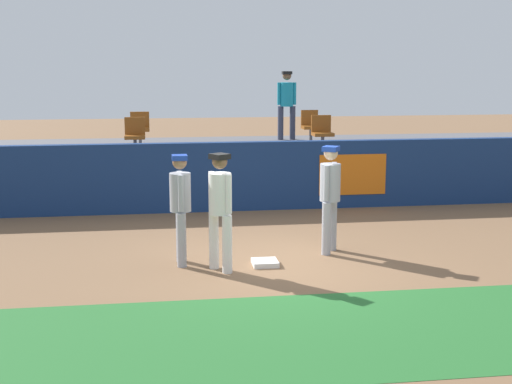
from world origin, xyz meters
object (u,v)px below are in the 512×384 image
(first_base, at_px, (265,263))
(seat_back_left, at_px, (140,126))
(seat_back_right, at_px, (310,124))
(player_fielder_home, at_px, (220,204))
(seat_front_left, at_px, (135,134))
(player_runner_visitor, at_px, (180,202))
(player_coach_visitor, at_px, (330,192))
(seat_front_right, at_px, (322,131))
(spectator_hooded, at_px, (287,100))

(first_base, bearing_deg, seat_back_left, 105.26)
(seat_back_right, bearing_deg, seat_back_left, 180.00)
(player_fielder_home, bearing_deg, seat_front_left, 159.92)
(player_runner_visitor, bearing_deg, player_coach_visitor, 97.43)
(player_fielder_home, bearing_deg, seat_front_right, 119.48)
(player_coach_visitor, xyz_separation_m, seat_back_left, (-3.24, 6.89, 0.51))
(seat_back_left, bearing_deg, player_coach_visitor, -64.80)
(first_base, relative_size, seat_back_right, 0.48)
(spectator_hooded, bearing_deg, seat_back_left, 10.72)
(player_fielder_home, distance_m, seat_back_right, 8.30)
(player_fielder_home, bearing_deg, spectator_hooded, 129.21)
(seat_back_right, bearing_deg, seat_front_right, -93.68)
(spectator_hooded, bearing_deg, seat_front_left, 32.57)
(player_runner_visitor, relative_size, seat_front_right, 2.09)
(seat_front_left, bearing_deg, spectator_hooded, 31.92)
(player_fielder_home, relative_size, player_runner_visitor, 1.04)
(player_fielder_home, distance_m, seat_back_left, 7.81)
(spectator_hooded, bearing_deg, player_fielder_home, 73.38)
(player_fielder_home, xyz_separation_m, player_runner_visitor, (-0.58, 0.43, -0.03))
(player_fielder_home, height_order, seat_back_right, seat_back_right)
(player_fielder_home, distance_m, player_coach_visitor, 2.07)
(player_coach_visitor, bearing_deg, player_runner_visitor, -49.94)
(player_coach_visitor, height_order, seat_back_left, seat_back_left)
(seat_front_right, bearing_deg, player_runner_visitor, -123.32)
(player_runner_visitor, height_order, seat_back_right, seat_back_right)
(player_fielder_home, relative_size, seat_back_left, 2.17)
(player_coach_visitor, relative_size, seat_front_left, 2.15)
(player_fielder_home, xyz_separation_m, seat_back_left, (-1.32, 7.68, 0.51))
(first_base, height_order, seat_back_left, seat_back_left)
(seat_front_right, distance_m, seat_front_left, 4.40)
(spectator_hooded, bearing_deg, first_base, 77.74)
(first_base, xyz_separation_m, seat_back_left, (-2.05, 7.51, 1.52))
(player_runner_visitor, height_order, seat_front_right, seat_front_right)
(player_coach_visitor, distance_m, spectator_hooded, 7.70)
(seat_back_left, distance_m, seat_back_right, 4.44)
(seat_front_right, xyz_separation_m, seat_front_left, (-4.40, -0.00, -0.00))
(player_fielder_home, relative_size, spectator_hooded, 0.99)
(player_fielder_home, height_order, spectator_hooded, spectator_hooded)
(seat_back_right, bearing_deg, seat_front_left, -158.27)
(seat_front_right, xyz_separation_m, seat_back_right, (0.12, 1.80, -0.00))
(seat_front_right, relative_size, seat_back_right, 1.00)
(player_runner_visitor, distance_m, spectator_hooded, 8.63)
(seat_back_left, bearing_deg, seat_front_right, -22.62)
(first_base, bearing_deg, seat_front_right, 68.30)
(seat_back_left, bearing_deg, player_fielder_home, -80.22)
(seat_front_right, relative_size, spectator_hooded, 0.46)
(player_runner_visitor, bearing_deg, spectator_hooded, 157.55)
(first_base, xyz_separation_m, player_coach_visitor, (1.19, 0.61, 1.01))
(player_fielder_home, bearing_deg, seat_back_right, 124.43)
(first_base, xyz_separation_m, player_runner_visitor, (-1.31, 0.26, 0.98))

